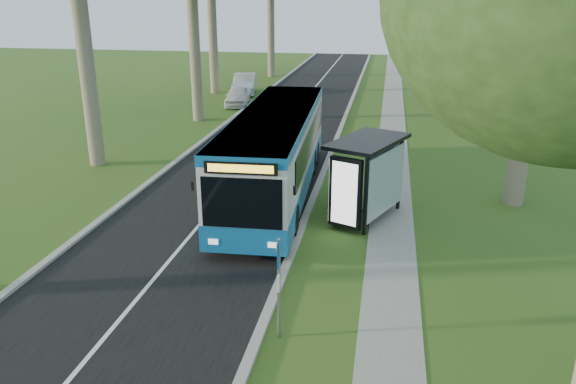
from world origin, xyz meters
name	(u,v)px	position (x,y,z in m)	size (l,w,h in m)	color
ground	(290,257)	(0.00, 0.00, 0.00)	(120.00, 120.00, 0.00)	#30591C
road	(254,160)	(-3.50, 10.00, 0.01)	(7.00, 100.00, 0.02)	black
kerb_east	(327,162)	(0.00, 10.00, 0.06)	(0.25, 100.00, 0.12)	#9E9B93
kerb_west	(185,155)	(-7.00, 10.00, 0.06)	(0.25, 100.00, 0.12)	#9E9B93
centre_line	(254,159)	(-3.50, 10.00, 0.02)	(0.12, 100.00, 0.01)	white
footpath	(392,167)	(3.00, 10.00, 0.01)	(1.50, 100.00, 0.02)	gray
bus	(276,153)	(-1.52, 5.36, 1.71)	(3.14, 12.53, 3.29)	silver
bus_stop_sign	(279,277)	(0.46, -4.14, 1.55)	(0.09, 0.35, 2.48)	gray
bus_shelter	(371,167)	(2.19, 3.15, 2.02)	(2.96, 3.75, 2.85)	black
litter_bin	(339,211)	(1.22, 2.80, 0.48)	(0.54, 0.54, 0.94)	black
car_white	(237,96)	(-7.83, 23.10, 0.66)	(1.56, 3.88, 1.32)	silver
car_silver	(245,84)	(-8.52, 27.92, 0.78)	(1.65, 4.73, 1.56)	#B3B7BC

